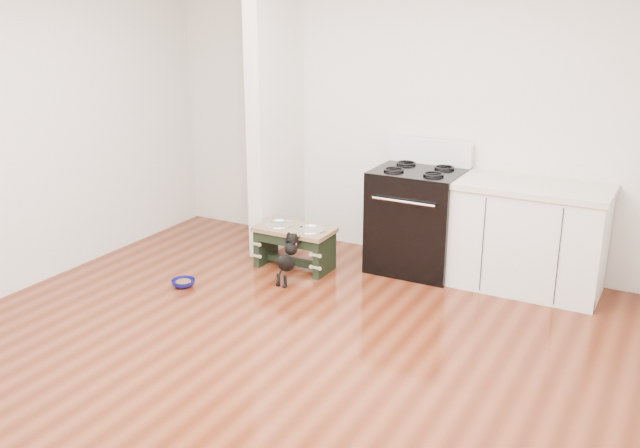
{
  "coord_description": "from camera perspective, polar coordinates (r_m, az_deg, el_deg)",
  "views": [
    {
      "loc": [
        2.37,
        -3.57,
        2.38
      ],
      "look_at": [
        -0.26,
        1.29,
        0.59
      ],
      "focal_mm": 40.0,
      "sensor_mm": 36.0,
      "label": 1
    }
  ],
  "objects": [
    {
      "name": "cabinet_run",
      "position": [
        6.17,
        16.35,
        -1.03
      ],
      "size": [
        1.24,
        0.64,
        0.91
      ],
      "color": "white",
      "rests_on": "ground"
    },
    {
      "name": "dog_feeder",
      "position": [
        6.42,
        -2.08,
        -1.24
      ],
      "size": [
        0.7,
        0.38,
        0.4
      ],
      "color": "black",
      "rests_on": "ground"
    },
    {
      "name": "room_shell",
      "position": [
        4.36,
        -5.06,
        7.8
      ],
      "size": [
        5.0,
        5.0,
        5.0
      ],
      "color": "silver",
      "rests_on": "ground"
    },
    {
      "name": "floor_bowl",
      "position": [
        6.2,
        -10.87,
        -4.66
      ],
      "size": [
        0.25,
        0.25,
        0.06
      ],
      "rotation": [
        0.0,
        0.0,
        0.32
      ],
      "color": "#0E0D5F",
      "rests_on": "ground"
    },
    {
      "name": "partition_wall",
      "position": [
        6.77,
        -3.55,
        9.13
      ],
      "size": [
        0.15,
        0.8,
        2.7
      ],
      "primitive_type": "cube",
      "color": "silver",
      "rests_on": "ground"
    },
    {
      "name": "puppy",
      "position": [
        6.11,
        -2.6,
        -2.65
      ],
      "size": [
        0.12,
        0.36,
        0.43
      ],
      "color": "black",
      "rests_on": "ground"
    },
    {
      "name": "ground",
      "position": [
        4.91,
        -4.54,
        -11.17
      ],
      "size": [
        5.0,
        5.0,
        0.0
      ],
      "primitive_type": "plane",
      "color": "#4E1E0E",
      "rests_on": "ground"
    },
    {
      "name": "oven_range",
      "position": [
        6.4,
        7.79,
        0.47
      ],
      "size": [
        0.76,
        0.69,
        1.14
      ],
      "color": "black",
      "rests_on": "ground"
    }
  ]
}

